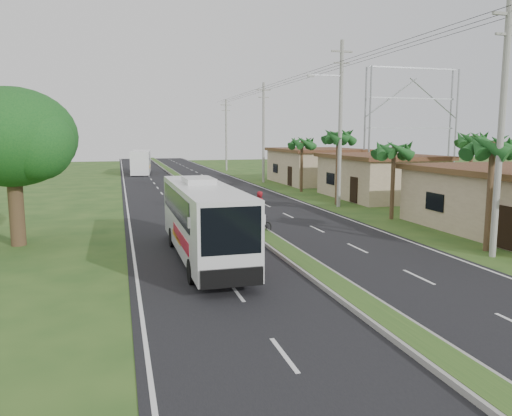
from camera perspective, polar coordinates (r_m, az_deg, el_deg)
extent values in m
plane|color=#264B1B|center=(18.18, 8.72, -8.68)|extent=(180.00, 180.00, 0.00)
cube|color=black|center=(36.93, -4.01, 0.10)|extent=(14.00, 160.00, 0.02)
cube|color=gray|center=(36.92, -4.01, 0.23)|extent=(1.20, 160.00, 0.17)
cube|color=#264B1B|center=(36.91, -4.01, 0.37)|extent=(0.95, 160.00, 0.02)
cube|color=silver|center=(36.23, -14.45, -0.32)|extent=(0.12, 160.00, 0.01)
cube|color=silver|center=(38.80, 5.74, 0.46)|extent=(0.12, 160.00, 0.01)
cube|color=tan|center=(43.52, 13.83, 3.33)|extent=(7.00, 10.00, 3.35)
cube|color=#4E221B|center=(43.40, 13.92, 5.75)|extent=(7.60, 10.60, 0.32)
cube|color=tan|center=(56.11, 6.85, 4.67)|extent=(8.00, 11.00, 3.50)
cube|color=#4E221B|center=(56.02, 6.89, 6.62)|extent=(8.60, 11.60, 0.32)
cylinder|color=#473321|center=(24.99, 25.12, 1.14)|extent=(0.26, 0.26, 5.00)
cylinder|color=#473321|center=(32.54, 15.35, 2.77)|extent=(0.26, 0.26, 4.60)
cylinder|color=#473321|center=(38.42, 9.27, 4.37)|extent=(0.26, 0.26, 5.40)
cylinder|color=#473321|center=(46.93, 5.23, 4.78)|extent=(0.26, 0.26, 4.80)
cylinder|color=#473321|center=(39.59, 23.29, 3.77)|extent=(0.26, 0.26, 5.20)
cylinder|color=#473321|center=(26.49, -25.73, 0.37)|extent=(0.70, 0.70, 4.00)
ellipsoid|color=#13481A|center=(26.28, -26.17, 7.30)|extent=(6.00, 6.00, 4.68)
sphere|color=#13481A|center=(25.10, -23.84, 6.74)|extent=(3.40, 3.40, 3.40)
cylinder|color=gray|center=(23.75, 26.21, 8.00)|extent=(0.28, 0.28, 11.00)
cube|color=gray|center=(24.26, 26.97, 19.15)|extent=(1.60, 0.12, 0.12)
cube|color=gray|center=(24.11, 26.83, 17.29)|extent=(1.20, 0.10, 0.10)
cylinder|color=gray|center=(37.30, 9.61, 9.32)|extent=(0.28, 0.28, 12.00)
cube|color=gray|center=(37.76, 9.81, 17.23)|extent=(1.60, 0.12, 0.12)
cube|color=gray|center=(37.65, 9.78, 16.03)|extent=(1.20, 0.10, 0.10)
cube|color=gray|center=(37.05, 8.00, 14.79)|extent=(2.40, 0.10, 0.10)
cylinder|color=gray|center=(56.08, 0.87, 8.56)|extent=(0.28, 0.28, 11.00)
cube|color=gray|center=(56.29, 0.88, 13.35)|extent=(1.60, 0.12, 0.12)
cube|color=gray|center=(56.23, 0.88, 12.53)|extent=(1.20, 0.10, 0.10)
cylinder|color=gray|center=(75.49, -3.43, 8.30)|extent=(0.28, 0.28, 10.50)
cube|color=gray|center=(75.62, -3.46, 11.67)|extent=(1.60, 0.12, 0.12)
cube|color=gray|center=(75.57, -3.45, 11.07)|extent=(1.20, 0.10, 0.10)
cylinder|color=gray|center=(51.39, 12.85, 8.93)|extent=(0.18, 0.18, 12.00)
cylinder|color=gray|center=(56.79, 21.88, 8.47)|extent=(0.18, 0.18, 12.00)
cylinder|color=gray|center=(52.28, 12.33, 8.93)|extent=(0.18, 0.18, 12.00)
cylinder|color=gray|center=(57.59, 21.27, 8.49)|extent=(0.18, 0.18, 12.00)
cube|color=gray|center=(54.35, 17.30, 8.72)|extent=(10.00, 0.14, 0.14)
cube|color=gray|center=(54.47, 17.44, 11.87)|extent=(10.00, 0.14, 0.14)
cube|color=gray|center=(54.75, 17.58, 15.00)|extent=(10.00, 0.14, 0.14)
cube|color=silver|center=(21.22, -6.05, -1.19)|extent=(2.29, 10.66, 2.80)
cube|color=black|center=(21.64, -6.31, 0.65)|extent=(2.33, 8.53, 1.12)
cube|color=black|center=(16.05, -2.87, -2.61)|extent=(2.00, 0.15, 1.57)
cube|color=#AF0E24|center=(20.29, -5.51, -3.22)|extent=(2.30, 4.63, 0.49)
cube|color=orange|center=(21.62, -6.14, -3.12)|extent=(2.29, 2.68, 0.22)
cube|color=silver|center=(22.07, -6.58, 3.16)|extent=(1.26, 2.14, 0.25)
cylinder|color=black|center=(18.10, -7.30, -7.21)|extent=(0.29, 0.92, 0.92)
cylinder|color=black|center=(18.48, -1.10, -6.81)|extent=(0.29, 0.92, 0.92)
cylinder|color=black|center=(24.09, -9.51, -3.34)|extent=(0.29, 0.92, 0.92)
cylinder|color=black|center=(24.38, -4.81, -3.11)|extent=(0.29, 0.92, 0.92)
cube|color=white|center=(70.82, -13.00, 5.19)|extent=(3.24, 11.02, 3.02)
cube|color=black|center=(71.25, -13.00, 5.94)|extent=(3.06, 8.20, 1.03)
cube|color=orange|center=(69.91, -13.01, 4.68)|extent=(2.83, 5.38, 0.33)
cylinder|color=black|center=(66.47, -14.01, 3.92)|extent=(0.36, 0.93, 0.91)
cylinder|color=black|center=(66.38, -12.21, 3.98)|extent=(0.36, 0.93, 0.91)
cylinder|color=black|center=(74.94, -13.64, 4.41)|extent=(0.36, 0.93, 0.91)
cylinder|color=black|center=(74.86, -12.05, 4.46)|extent=(0.36, 0.93, 0.91)
imported|color=black|center=(26.40, 0.35, -2.05)|extent=(1.81, 1.18, 1.06)
imported|color=maroon|center=(26.25, 0.35, -0.05)|extent=(0.79, 0.67, 1.83)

